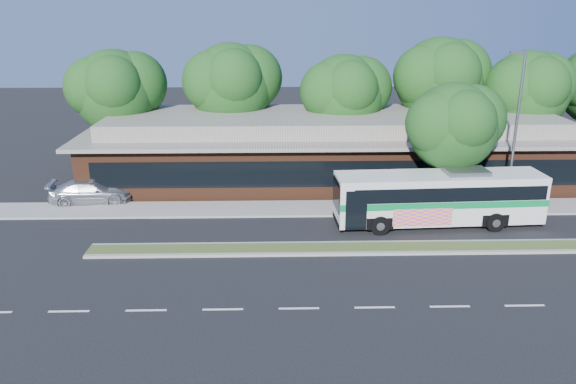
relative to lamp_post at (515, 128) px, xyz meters
name	(u,v)px	position (x,y,z in m)	size (l,w,h in m)	color
ground	(357,255)	(-9.56, -6.00, -4.90)	(120.00, 120.00, 0.00)	black
median_strip	(355,248)	(-9.56, -5.40, -4.83)	(26.00, 1.10, 0.15)	#3A4D20
sidewalk	(341,208)	(-9.56, 0.40, -4.84)	(44.00, 2.60, 0.12)	gray
parking_lot	(56,192)	(-27.56, 4.00, -4.90)	(14.00, 12.00, 0.01)	black
plaza_building	(331,147)	(-9.56, 6.99, -2.77)	(33.20, 11.20, 4.45)	#4E2818
lamp_post	(515,128)	(0.00, 0.00, 0.00)	(0.93, 0.18, 9.07)	slate
tree_bg_a	(121,89)	(-24.15, 9.14, 0.97)	(6.47, 5.80, 8.63)	black
tree_bg_b	(237,83)	(-16.13, 10.14, 1.24)	(6.69, 6.00, 9.00)	black
tree_bg_c	(349,92)	(-8.16, 9.13, 0.69)	(6.24, 5.60, 8.26)	black
tree_bg_d	(445,78)	(-1.12, 10.15, 1.52)	(6.91, 6.20, 9.37)	black
tree_bg_e	(532,90)	(4.85, 9.14, 0.84)	(6.47, 5.80, 8.50)	black
transit_bus	(440,194)	(-4.62, -2.20, -3.16)	(11.24, 3.00, 3.13)	silver
sedan	(91,192)	(-24.61, 1.94, -4.20)	(1.97, 4.84, 1.41)	#B6B8BD
sidewalk_tree	(459,125)	(-3.21, 0.03, 0.19)	(5.50, 4.93, 7.44)	black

